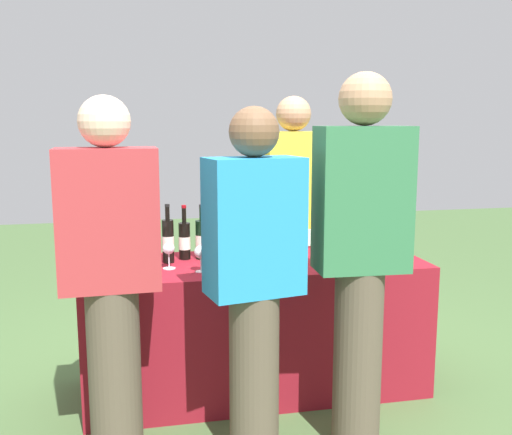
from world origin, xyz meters
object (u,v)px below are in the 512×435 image
guest_0 (111,272)px  menu_board (317,276)px  wine_bottle_4 (326,234)px  guest_2 (361,251)px  wine_glass_3 (231,248)px  wine_bottle_3 (272,237)px  wine_glass_2 (201,253)px  wine_glass_4 (299,248)px  guest_1 (254,278)px  wine_glass_1 (169,250)px  wine_bottle_1 (185,240)px  wine_bottle_2 (202,239)px  server_pouring (293,211)px  ice_bucket (138,250)px  wine_glass_0 (149,252)px  wine_bottle_0 (168,241)px

guest_0 → menu_board: size_ratio=2.22×
wine_bottle_4 → guest_2: bearing=-98.3°
wine_bottle_4 → wine_glass_3: bearing=-159.6°
wine_bottle_3 → wine_glass_2: size_ratio=2.09×
wine_bottle_4 → guest_2: (-0.12, -0.83, 0.08)m
wine_glass_4 → guest_1: size_ratio=0.08×
wine_glass_1 → wine_glass_2: 0.19m
wine_bottle_1 → menu_board: size_ratio=0.42×
wine_bottle_4 → wine_glass_1: bearing=-168.2°
wine_bottle_2 → guest_1: bearing=-81.5°
wine_bottle_4 → wine_glass_3: size_ratio=2.17×
wine_glass_1 → server_pouring: 1.05m
wine_bottle_3 → wine_glass_1: bearing=-161.8°
wine_bottle_1 → ice_bucket: (-0.26, -0.16, -0.01)m
wine_glass_0 → ice_bucket: (-0.06, 0.08, -0.01)m
wine_glass_3 → server_pouring: size_ratio=0.09×
wine_glass_2 → ice_bucket: bearing=155.6°
server_pouring → guest_2: guest_2 is taller
guest_1 → menu_board: 1.94m
wine_bottle_4 → server_pouring: 0.43m
wine_bottle_2 → wine_glass_4: bearing=-23.5°
wine_bottle_1 → guest_0: (-0.38, -0.72, 0.02)m
wine_glass_1 → wine_bottle_3: bearing=18.2°
wine_bottle_1 → wine_glass_3: 0.33m
wine_bottle_3 → guest_1: 0.90m
wine_bottle_1 → menu_board: bearing=37.8°
wine_bottle_2 → wine_glass_3: size_ratio=2.16×
wine_bottle_2 → server_pouring: size_ratio=0.19×
wine_bottle_2 → wine_glass_3: (0.13, -0.22, -0.01)m
wine_glass_0 → menu_board: bearing=40.1°
wine_glass_2 → wine_glass_3: bearing=22.6°
ice_bucket → guest_2: size_ratio=0.12×
menu_board → server_pouring: bearing=-139.8°
ice_bucket → guest_1: 0.84m
ice_bucket → menu_board: size_ratio=0.29×
wine_bottle_2 → wine_glass_2: size_ratio=2.22×
guest_1 → wine_glass_4: bearing=47.6°
wine_bottle_2 → wine_glass_4: 0.55m
wine_bottle_2 → wine_glass_4: (0.51, -0.22, -0.03)m
guest_1 → guest_2: (0.49, 0.02, 0.09)m
wine_glass_4 → menu_board: 1.24m
ice_bucket → server_pouring: server_pouring is taller
wine_bottle_0 → ice_bucket: wine_bottle_0 is taller
wine_glass_1 → wine_bottle_4: bearing=11.8°
wine_bottle_3 → wine_glass_0: size_ratio=2.05×
guest_2 → wine_glass_2: bearing=144.1°
server_pouring → wine_bottle_4: bearing=105.1°
wine_bottle_1 → wine_glass_4: bearing=-20.8°
wine_bottle_1 → wine_glass_4: (0.61, -0.23, -0.02)m
wine_bottle_2 → wine_bottle_3: size_ratio=1.06×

